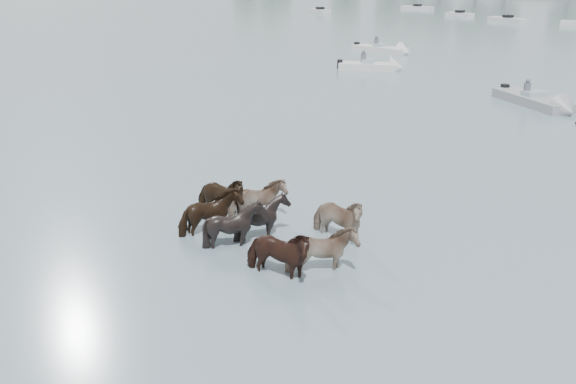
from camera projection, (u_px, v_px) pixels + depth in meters
The scene contains 5 objects.
ground at pixel (261, 237), 17.65m from camera, with size 400.00×400.00×0.00m, color slate.
pony_herd at pixel (263, 224), 17.23m from camera, with size 6.34×3.93×1.54m.
motorboat_a at pixel (378, 67), 45.22m from camera, with size 4.62×3.46×1.92m.
motorboat_b at pixel (543, 103), 33.39m from camera, with size 5.58×4.50×1.92m.
motorboat_f at pixel (388, 50), 53.95m from camera, with size 5.47×1.83×1.92m.
Camera 1 is at (10.93, -12.05, 6.97)m, focal length 40.69 mm.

